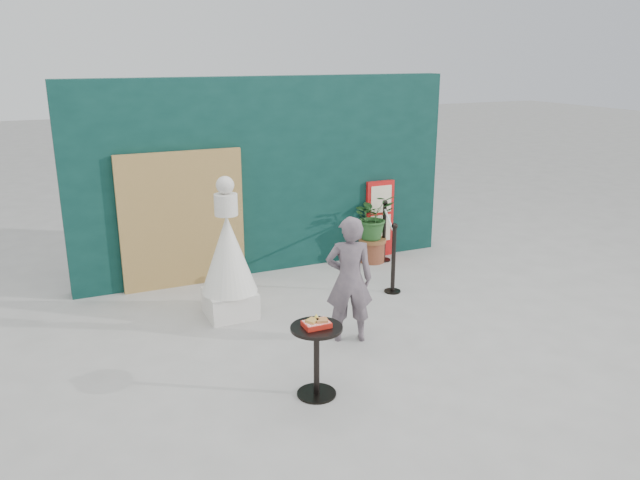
{
  "coord_description": "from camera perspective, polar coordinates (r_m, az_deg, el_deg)",
  "views": [
    {
      "loc": [
        -3.2,
        -5.84,
        3.33
      ],
      "look_at": [
        0.0,
        1.2,
        1.0
      ],
      "focal_mm": 35.0,
      "sensor_mm": 36.0,
      "label": 1
    }
  ],
  "objects": [
    {
      "name": "ground",
      "position": [
        7.45,
        3.88,
        -9.84
      ],
      "size": [
        60.0,
        60.0,
        0.0
      ],
      "primitive_type": "plane",
      "color": "#ADAAA5",
      "rests_on": "ground"
    },
    {
      "name": "woman",
      "position": [
        7.36,
        2.7,
        -3.63
      ],
      "size": [
        0.65,
        0.54,
        1.54
      ],
      "primitive_type": "imported",
      "rotation": [
        0.0,
        0.0,
        2.78
      ],
      "color": "slate",
      "rests_on": "ground"
    },
    {
      "name": "cafe_table",
      "position": [
        6.28,
        -0.32,
        -10.02
      ],
      "size": [
        0.52,
        0.52,
        0.75
      ],
      "color": "black",
      "rests_on": "ground"
    },
    {
      "name": "statue",
      "position": [
        8.12,
        -8.37,
        -1.86
      ],
      "size": [
        0.73,
        0.73,
        1.86
      ],
      "color": "silver",
      "rests_on": "ground"
    },
    {
      "name": "stanchion_barrier",
      "position": [
        9.65,
        6.28,
        -0.43
      ],
      "size": [
        0.84,
        1.54,
        1.03
      ],
      "color": "black",
      "rests_on": "ground"
    },
    {
      "name": "back_wall",
      "position": [
        9.72,
        -4.79,
        5.85
      ],
      "size": [
        6.0,
        0.3,
        3.0
      ],
      "primitive_type": "cube",
      "color": "#092B27",
      "rests_on": "ground"
    },
    {
      "name": "planter",
      "position": [
        10.21,
        4.85,
        1.57
      ],
      "size": [
        0.68,
        0.59,
        1.15
      ],
      "color": "brown",
      "rests_on": "ground"
    },
    {
      "name": "food_basket",
      "position": [
        6.16,
        -0.32,
        -7.6
      ],
      "size": [
        0.26,
        0.19,
        0.11
      ],
      "color": "red",
      "rests_on": "cafe_table"
    },
    {
      "name": "menu_board",
      "position": [
        10.51,
        5.48,
        1.92
      ],
      "size": [
        0.5,
        0.07,
        1.3
      ],
      "color": "red",
      "rests_on": "ground"
    },
    {
      "name": "bamboo_fence",
      "position": [
        9.26,
        -12.44,
        1.79
      ],
      "size": [
        1.8,
        0.08,
        2.0
      ],
      "primitive_type": "cube",
      "color": "tan",
      "rests_on": "ground"
    }
  ]
}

